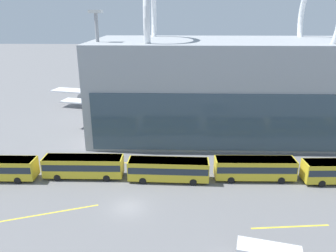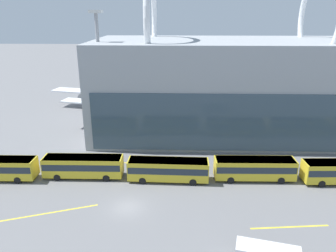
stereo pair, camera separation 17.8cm
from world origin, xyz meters
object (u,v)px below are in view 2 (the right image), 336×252
(shuttle_bus_1, at_px, (83,165))
(shuttle_bus_2, at_px, (168,169))
(floodlight_mast, at_px, (99,65))
(airliner_at_gate_far, at_px, (125,89))
(shuttle_bus_3, at_px, (255,168))

(shuttle_bus_1, distance_m, shuttle_bus_2, 12.51)
(floodlight_mast, bearing_deg, shuttle_bus_2, -51.89)
(airliner_at_gate_far, distance_m, shuttle_bus_2, 38.76)
(shuttle_bus_2, bearing_deg, airliner_at_gate_far, 109.23)
(shuttle_bus_1, distance_m, floodlight_mast, 19.89)
(shuttle_bus_1, bearing_deg, floodlight_mast, 90.98)
(floodlight_mast, bearing_deg, shuttle_bus_1, -88.53)
(shuttle_bus_2, distance_m, floodlight_mast, 24.17)
(shuttle_bus_1, bearing_deg, shuttle_bus_2, -3.71)
(airliner_at_gate_far, distance_m, floodlight_mast, 22.24)
(shuttle_bus_2, bearing_deg, shuttle_bus_3, 4.87)
(airliner_at_gate_far, height_order, shuttle_bus_1, airliner_at_gate_far)
(floodlight_mast, bearing_deg, airliner_at_gate_far, 86.75)
(shuttle_bus_1, relative_size, shuttle_bus_2, 1.00)
(shuttle_bus_2, xyz_separation_m, floodlight_mast, (-12.89, 16.43, 12.17))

